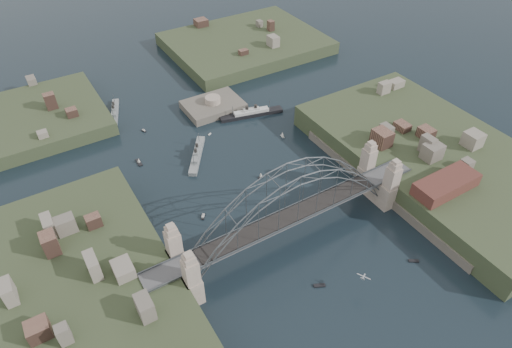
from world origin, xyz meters
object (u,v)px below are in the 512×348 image
at_px(naval_cruiser_near, 197,155).
at_px(ocean_liner, 251,114).
at_px(bridge, 291,205).
at_px(wharf_shed, 446,184).
at_px(fort_island, 213,110).
at_px(naval_cruiser_far, 115,112).

xyz_separation_m(naval_cruiser_near, ocean_liner, (28.94, 12.30, -0.01)).
distance_m(bridge, wharf_shed, 46.23).
bearing_deg(naval_cruiser_near, wharf_shed, -49.88).
bearing_deg(fort_island, naval_cruiser_near, -127.69).
relative_size(bridge, naval_cruiser_far, 4.82).
bearing_deg(naval_cruiser_far, bridge, -75.80).
bearing_deg(naval_cruiser_near, bridge, -81.89).
distance_m(naval_cruiser_near, naval_cruiser_far, 43.78).
xyz_separation_m(bridge, naval_cruiser_far, (-22.00, 86.95, -11.40)).
relative_size(fort_island, wharf_shed, 1.10).
relative_size(fort_island, ocean_liner, 0.89).
distance_m(naval_cruiser_near, ocean_liner, 31.44).
height_order(wharf_shed, ocean_liner, wharf_shed).
bearing_deg(wharf_shed, ocean_liner, 106.65).
height_order(fort_island, ocean_liner, ocean_liner).
relative_size(naval_cruiser_near, ocean_liner, 0.75).
height_order(fort_island, naval_cruiser_near, naval_cruiser_near).
distance_m(bridge, fort_island, 72.14).
xyz_separation_m(wharf_shed, naval_cruiser_far, (-66.00, 100.95, -9.07)).
bearing_deg(bridge, naval_cruiser_far, 104.20).
bearing_deg(bridge, wharf_shed, -17.65).
relative_size(naval_cruiser_far, ocean_liner, 0.70).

